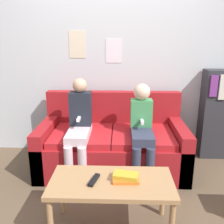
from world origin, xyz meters
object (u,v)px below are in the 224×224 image
object	(u,v)px
coffee_table	(112,187)
tv_remote	(94,180)
couch	(112,145)
person_left	(79,125)
person_right	(142,127)
bookshelf	(219,114)

from	to	relation	value
coffee_table	tv_remote	bearing A→B (deg)	-174.98
couch	coffee_table	size ratio (longest dim) A/B	1.75
coffee_table	tv_remote	size ratio (longest dim) A/B	5.57
person_left	coffee_table	bearing A→B (deg)	-65.67
couch	person_right	bearing A→B (deg)	-32.85
person_right	couch	bearing A→B (deg)	147.15
couch	tv_remote	distance (m)	1.10
bookshelf	person_left	bearing A→B (deg)	-162.02
coffee_table	person_left	world-z (taller)	person_left
coffee_table	bookshelf	size ratio (longest dim) A/B	0.84
couch	bookshelf	bearing A→B (deg)	14.44
person_left	bookshelf	xyz separation A→B (m)	(1.74, 0.57, -0.03)
couch	person_left	distance (m)	0.53
coffee_table	person_left	distance (m)	0.97
couch	tv_remote	xyz separation A→B (m)	(-0.11, -1.08, 0.18)
person_left	tv_remote	xyz separation A→B (m)	(0.25, -0.87, -0.15)
couch	tv_remote	bearing A→B (deg)	-95.75
coffee_table	person_right	bearing A→B (deg)	70.61
person_left	couch	bearing A→B (deg)	30.14
coffee_table	person_right	distance (m)	0.93
coffee_table	person_right	size ratio (longest dim) A/B	0.93
couch	person_right	size ratio (longest dim) A/B	1.62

